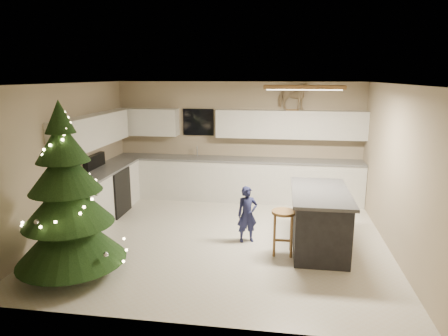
{
  "coord_description": "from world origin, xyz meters",
  "views": [
    {
      "loc": [
        0.99,
        -6.37,
        2.73
      ],
      "look_at": [
        0.0,
        0.35,
        1.15
      ],
      "focal_mm": 32.0,
      "sensor_mm": 36.0,
      "label": 1
    }
  ],
  "objects": [
    {
      "name": "ground_plane",
      "position": [
        0.0,
        0.0,
        0.0
      ],
      "size": [
        5.5,
        5.5,
        0.0
      ],
      "primitive_type": "plane",
      "color": "beige"
    },
    {
      "name": "room_shell",
      "position": [
        0.02,
        0.0,
        1.75
      ],
      "size": [
        5.52,
        5.02,
        2.61
      ],
      "color": "tan",
      "rests_on": "ground_plane"
    },
    {
      "name": "cabinetry",
      "position": [
        -0.91,
        1.65,
        0.76
      ],
      "size": [
        5.5,
        3.2,
        2.0
      ],
      "color": "silver",
      "rests_on": "ground_plane"
    },
    {
      "name": "island",
      "position": [
        1.62,
        -0.17,
        0.48
      ],
      "size": [
        0.9,
        1.7,
        0.95
      ],
      "color": "black",
      "rests_on": "ground_plane"
    },
    {
      "name": "bar_stool",
      "position": [
        1.05,
        -0.49,
        0.53
      ],
      "size": [
        0.37,
        0.37,
        0.7
      ],
      "rotation": [
        0.0,
        0.0,
        0.39
      ],
      "color": "brown",
      "rests_on": "ground_plane"
    },
    {
      "name": "christmas_tree",
      "position": [
        -1.85,
        -1.6,
        1.0
      ],
      "size": [
        1.52,
        1.47,
        2.43
      ],
      "rotation": [
        0.0,
        0.0,
        -0.3
      ],
      "color": "#3F2816",
      "rests_on": "ground_plane"
    },
    {
      "name": "toddler",
      "position": [
        0.46,
        -0.09,
        0.48
      ],
      "size": [
        0.41,
        0.34,
        0.95
      ],
      "primitive_type": "imported",
      "rotation": [
        0.0,
        0.0,
        0.39
      ],
      "color": "#1A1D40",
      "rests_on": "ground_plane"
    },
    {
      "name": "rocking_horse",
      "position": [
        1.18,
        2.33,
        2.3
      ],
      "size": [
        0.72,
        0.44,
        0.59
      ],
      "rotation": [
        0.0,
        0.0,
        1.35
      ],
      "color": "brown",
      "rests_on": "cabinetry"
    }
  ]
}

